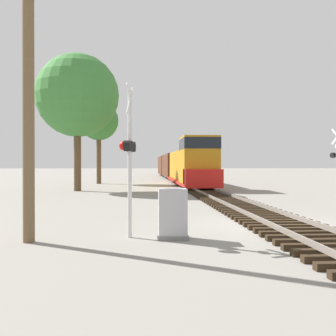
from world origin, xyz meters
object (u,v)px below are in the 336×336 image
relay_cabinet (173,214)px  utility_pole (28,58)px  tree_far_right (77,96)px  tree_mid_background (99,121)px  crossing_signal_near (129,150)px  freight_train (176,166)px

relay_cabinet → utility_pole: size_ratio=0.15×
tree_far_right → tree_mid_background: bearing=88.1°
tree_far_right → crossing_signal_near: bearing=-76.9°
freight_train → tree_mid_background: tree_mid_background is taller
crossing_signal_near → tree_mid_background: tree_mid_background is taller
relay_cabinet → tree_far_right: size_ratio=0.13×
crossing_signal_near → tree_far_right: tree_far_right is taller
crossing_signal_near → relay_cabinet: 2.20m
freight_train → utility_pole: (-7.70, -42.69, 3.05)m
crossing_signal_near → utility_pole: size_ratio=0.45×
tree_far_right → tree_mid_background: size_ratio=1.20×
freight_train → utility_pole: size_ratio=5.31×
tree_mid_background → freight_train: bearing=48.1°
tree_far_right → relay_cabinet: bearing=-73.9°
freight_train → crossing_signal_near: crossing_signal_near is taller
utility_pole → tree_mid_background: utility_pole is taller
relay_cabinet → tree_mid_background: bearing=99.7°
crossing_signal_near → relay_cabinet: (1.23, -0.30, -1.80)m
utility_pole → tree_far_right: bearing=95.6°
utility_pole → tree_mid_background: bearing=92.8°
freight_train → utility_pole: utility_pole is taller
utility_pole → tree_far_right: tree_far_right is taller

